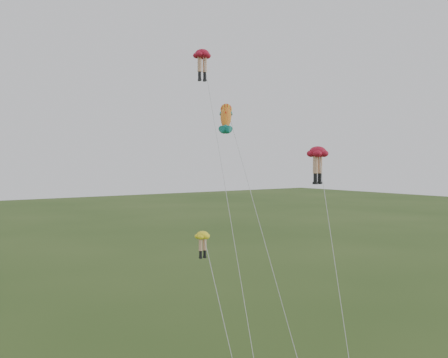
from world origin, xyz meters
TOP-DOWN VIEW (x-y plane):
  - legs_kite_red_high at (2.10, 10.40)m, footprint 4.06×11.37m
  - legs_kite_red_mid at (7.77, 4.10)m, footprint 6.16×8.72m
  - legs_kite_yellow at (-3.30, 2.05)m, footprint 1.14×5.29m
  - fish_kite at (3.05, 8.73)m, footprint 3.35×11.79m

SIDE VIEW (x-z plane):
  - legs_kite_yellow at x=-3.30m, z-range 3.58..12.33m
  - legs_kite_red_mid at x=7.77m, z-range 6.10..19.82m
  - fish_kite at x=3.05m, z-range 7.25..24.43m
  - legs_kite_red_high at x=2.10m, z-range 9.60..30.63m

